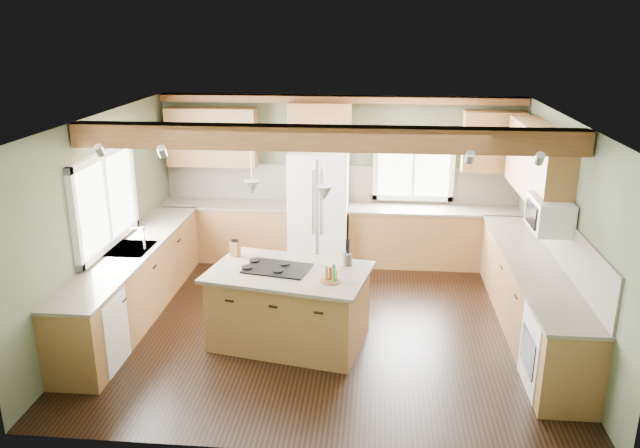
{
  "coord_description": "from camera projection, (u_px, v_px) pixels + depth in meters",
  "views": [
    {
      "loc": [
        0.58,
        -7.12,
        3.67
      ],
      "look_at": [
        -0.11,
        0.3,
        1.24
      ],
      "focal_mm": 35.0,
      "sensor_mm": 36.0,
      "label": 1
    }
  ],
  "objects": [
    {
      "name": "island",
      "position": [
        289.0,
        308.0,
        7.36
      ],
      "size": [
        1.87,
        1.35,
        0.88
      ],
      "primitive_type": "cube",
      "rotation": [
        0.0,
        0.0,
        -0.2
      ],
      "color": "brown",
      "rests_on": "floor"
    },
    {
      "name": "counter_back_right",
      "position": [
        435.0,
        210.0,
        9.6
      ],
      "size": [
        2.66,
        0.64,
        0.04
      ],
      "primitive_type": "cube",
      "color": "#453F32",
      "rests_on": "base_cab_back_right"
    },
    {
      "name": "counter_back_left",
      "position": [
        226.0,
        204.0,
        9.89
      ],
      "size": [
        2.06,
        0.64,
        0.04
      ],
      "primitive_type": "cube",
      "color": "#453F32",
      "rests_on": "base_cab_back_left"
    },
    {
      "name": "upper_cab_over_fridge",
      "position": [
        320.0,
        126.0,
        9.49
      ],
      "size": [
        0.96,
        0.35,
        0.7
      ],
      "primitive_type": "cube",
      "color": "brown",
      "rests_on": "wall_back"
    },
    {
      "name": "base_cab_right",
      "position": [
        530.0,
        298.0,
        7.62
      ],
      "size": [
        0.6,
        3.7,
        0.88
      ],
      "primitive_type": "cube",
      "color": "brown",
      "rests_on": "floor"
    },
    {
      "name": "microwave",
      "position": [
        550.0,
        214.0,
        7.17
      ],
      "size": [
        0.4,
        0.7,
        0.38
      ],
      "primitive_type": "cube",
      "color": "white",
      "rests_on": "wall_right"
    },
    {
      "name": "wall_back",
      "position": [
        340.0,
        178.0,
        9.89
      ],
      "size": [
        5.6,
        0.0,
        5.6
      ],
      "primitive_type": "plane",
      "rotation": [
        1.57,
        0.0,
        0.0
      ],
      "color": "#4D553C",
      "rests_on": "ground"
    },
    {
      "name": "cooktop",
      "position": [
        277.0,
        268.0,
        7.24
      ],
      "size": [
        0.82,
        0.63,
        0.02
      ],
      "primitive_type": "cube",
      "rotation": [
        0.0,
        0.0,
        -0.2
      ],
      "color": "black",
      "rests_on": "island_top"
    },
    {
      "name": "soffit_trim",
      "position": [
        340.0,
        99.0,
        9.41
      ],
      "size": [
        5.55,
        0.2,
        0.1
      ],
      "primitive_type": "cube",
      "color": "#512B17",
      "rests_on": "ceiling"
    },
    {
      "name": "window_left",
      "position": [
        105.0,
        200.0,
        7.74
      ],
      "size": [
        0.04,
        1.6,
        1.05
      ],
      "primitive_type": "cube",
      "color": "white",
      "rests_on": "wall_left"
    },
    {
      "name": "backsplash_right",
      "position": [
        562.0,
        240.0,
        7.35
      ],
      "size": [
        0.03,
        3.7,
        0.58
      ],
      "primitive_type": "cube",
      "color": "brown",
      "rests_on": "wall_right"
    },
    {
      "name": "upper_cab_right",
      "position": [
        538.0,
        163.0,
        7.94
      ],
      "size": [
        0.35,
        2.2,
        0.9
      ],
      "primitive_type": "cube",
      "color": "brown",
      "rests_on": "wall_right"
    },
    {
      "name": "dishwasher",
      "position": [
        91.0,
        331.0,
        6.83
      ],
      "size": [
        0.6,
        0.6,
        0.84
      ],
      "primitive_type": "cube",
      "color": "white",
      "rests_on": "floor"
    },
    {
      "name": "counter_left",
      "position": [
        131.0,
        250.0,
        7.92
      ],
      "size": [
        0.64,
        3.74,
        0.04
      ],
      "primitive_type": "cube",
      "color": "#453F32",
      "rests_on": "base_cab_left"
    },
    {
      "name": "base_cab_back_right",
      "position": [
        433.0,
        238.0,
        9.74
      ],
      "size": [
        2.62,
        0.6,
        0.88
      ],
      "primitive_type": "cube",
      "color": "brown",
      "rests_on": "floor"
    },
    {
      "name": "refrigerator",
      "position": [
        319.0,
        208.0,
        9.68
      ],
      "size": [
        0.9,
        0.74,
        1.8
      ],
      "primitive_type": "cube",
      "color": "white",
      "rests_on": "floor"
    },
    {
      "name": "pendant_right",
      "position": [
        324.0,
        193.0,
        6.8
      ],
      "size": [
        0.18,
        0.18,
        0.16
      ],
      "primitive_type": "cone",
      "rotation": [
        3.14,
        0.0,
        0.0
      ],
      "color": "#B2B2B7",
      "rests_on": "ceiling"
    },
    {
      "name": "bottle_tray",
      "position": [
        330.0,
        273.0,
        6.87
      ],
      "size": [
        0.29,
        0.29,
        0.2
      ],
      "primitive_type": null,
      "rotation": [
        0.0,
        0.0,
        -0.41
      ],
      "color": "brown",
      "rests_on": "island_top"
    },
    {
      "name": "backsplash_back",
      "position": [
        340.0,
        183.0,
        9.91
      ],
      "size": [
        5.58,
        0.03,
        0.58
      ],
      "primitive_type": "cube",
      "color": "brown",
      "rests_on": "wall_back"
    },
    {
      "name": "counter_right",
      "position": [
        534.0,
        263.0,
        7.48
      ],
      "size": [
        0.64,
        3.74,
        0.04
      ],
      "primitive_type": "cube",
      "color": "#453F32",
      "rests_on": "base_cab_right"
    },
    {
      "name": "window_back",
      "position": [
        414.0,
        164.0,
        9.69
      ],
      "size": [
        1.1,
        0.04,
        1.0
      ],
      "primitive_type": "cube",
      "color": "white",
      "rests_on": "wall_back"
    },
    {
      "name": "upper_cab_back_corner",
      "position": [
        493.0,
        142.0,
        9.32
      ],
      "size": [
        0.9,
        0.35,
        0.9
      ],
      "primitive_type": "cube",
      "color": "brown",
      "rests_on": "wall_back"
    },
    {
      "name": "pendant_left",
      "position": [
        252.0,
        188.0,
        7.03
      ],
      "size": [
        0.18,
        0.18,
        0.16
      ],
      "primitive_type": "cone",
      "rotation": [
        3.14,
        0.0,
        0.0
      ],
      "color": "#B2B2B7",
      "rests_on": "ceiling"
    },
    {
      "name": "ceiling",
      "position": [
        327.0,
        119.0,
        7.12
      ],
      "size": [
        5.6,
        5.6,
        0.0
      ],
      "primitive_type": "plane",
      "rotation": [
        3.14,
        0.0,
        0.0
      ],
      "color": "silver",
      "rests_on": "wall_back"
    },
    {
      "name": "knife_block",
      "position": [
        235.0,
        249.0,
        7.62
      ],
      "size": [
        0.13,
        0.12,
        0.18
      ],
      "primitive_type": "cube",
      "rotation": [
        0.0,
        0.0,
        -0.42
      ],
      "color": "brown",
      "rests_on": "island_top"
    },
    {
      "name": "utensil_crock",
      "position": [
        347.0,
        259.0,
        7.34
      ],
      "size": [
        0.15,
        0.15,
        0.15
      ],
      "primitive_type": "cylinder",
      "rotation": [
        0.0,
        0.0,
        -0.46
      ],
      "color": "#3C3330",
      "rests_on": "island_top"
    },
    {
      "name": "base_cab_left",
      "position": [
        135.0,
        283.0,
        8.06
      ],
      "size": [
        0.6,
        3.7,
        0.88
      ],
      "primitive_type": "cube",
      "color": "brown",
      "rests_on": "floor"
    },
    {
      "name": "oven",
      "position": [
        558.0,
        353.0,
        6.39
      ],
      "size": [
        0.6,
        0.72,
        0.84
      ],
      "primitive_type": "cube",
      "color": "white",
      "rests_on": "floor"
    },
    {
      "name": "wall_right",
      "position": [
        565.0,
        234.0,
        7.28
      ],
      "size": [
        0.0,
        5.0,
        5.0
      ],
      "primitive_type": "plane",
      "rotation": [
        1.57,
        0.0,
        -1.57
      ],
      "color": "#4D553C",
      "rests_on": "ground"
    },
    {
      "name": "upper_cab_back_left",
      "position": [
        212.0,
        137.0,
        9.7
      ],
      "size": [
        1.4,
        0.35,
        0.9
      ],
      "primitive_type": "cube",
      "color": "brown",
      "rests_on": "wall_back"
    },
    {
      "name": "ceiling_beam",
      "position": [
        323.0,
        138.0,
        6.69
      ],
      "size": [
        5.55,
        0.26,
        0.26
      ],
      "primitive_type": "cube",
      "color": "#512B17",
      "rests_on": "ceiling"
    },
    {
      "name": "sink",
      "position": [
        131.0,
        249.0,
        7.92
      ],
      "size": [
        0.5,
        0.65,
        0.03
      ],
      "primitive_type": "cube",
      "color": "#262628",
      "rests_on": "counter_left"
    },
    {
      "name": "floor",
      "position": [
        327.0,
        324.0,
        7.93
      ],
      "size": [
        5.6,
        5.6,
        0.0
      ],
      "primitive_type": "plane",
      "color": "black",
      "rests_on": "ground"
    },
    {
      "name": "base_cab_back_left",
      "position": [
        227.0,
        232.0,
        10.03
      ],
      "size": [
        2.02,
        0.6,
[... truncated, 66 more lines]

